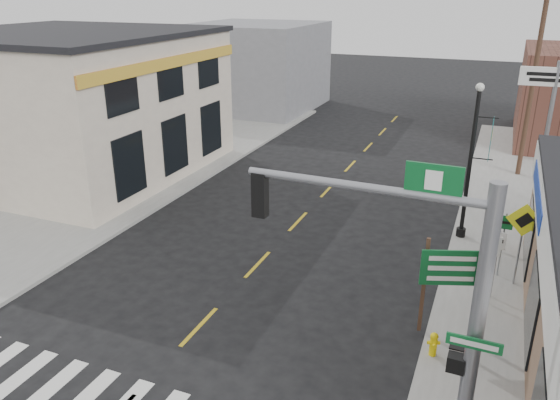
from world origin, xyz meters
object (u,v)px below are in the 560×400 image
at_px(lamp_post, 473,151).
at_px(guide_sign, 450,277).
at_px(traffic_signal_pole, 436,300).
at_px(fire_hydrant, 434,343).
at_px(dance_center_sign, 554,97).
at_px(utility_pole_far, 533,81).

bearing_deg(lamp_post, guide_sign, -64.42).
bearing_deg(traffic_signal_pole, fire_hydrant, 94.28).
height_order(lamp_post, dance_center_sign, dance_center_sign).
xyz_separation_m(traffic_signal_pole, dance_center_sign, (2.53, 16.25, 0.96)).
bearing_deg(utility_pole_far, lamp_post, -94.61).
xyz_separation_m(lamp_post, dance_center_sign, (2.64, 5.01, 1.28)).
distance_m(traffic_signal_pole, dance_center_sign, 16.47).
height_order(lamp_post, utility_pole_far, utility_pole_far).
xyz_separation_m(fire_hydrant, utility_pole_far, (2.00, 16.55, 4.28)).
xyz_separation_m(dance_center_sign, utility_pole_far, (-0.70, 3.78, 0.02)).
xyz_separation_m(fire_hydrant, lamp_post, (0.06, 7.76, 2.99)).
relative_size(guide_sign, dance_center_sign, 0.46).
relative_size(guide_sign, fire_hydrant, 4.22).
xyz_separation_m(traffic_signal_pole, lamp_post, (-0.11, 11.23, -0.32)).
distance_m(traffic_signal_pole, utility_pole_far, 20.13).
relative_size(traffic_signal_pole, fire_hydrant, 9.28).
bearing_deg(utility_pole_far, dance_center_sign, -71.67).
xyz_separation_m(traffic_signal_pole, fire_hydrant, (-0.17, 3.47, -3.30)).
bearing_deg(dance_center_sign, lamp_post, -121.10).
distance_m(traffic_signal_pole, lamp_post, 11.24).
relative_size(dance_center_sign, utility_pole_far, 0.67).
bearing_deg(fire_hydrant, traffic_signal_pole, -87.22).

